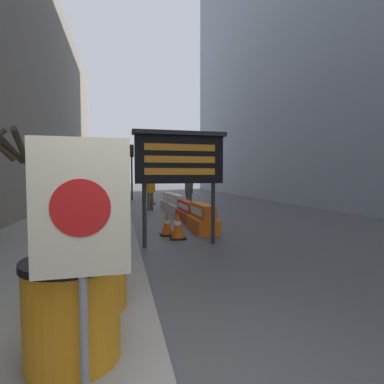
% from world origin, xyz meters
% --- Properties ---
extents(building_left_facade, '(0.40, 50.40, 12.41)m').
position_xyz_m(building_left_facade, '(-4.00, 9.80, 6.21)').
color(building_left_facade, gray).
rests_on(building_left_facade, ground_plane).
extents(barrel_drum_foreground, '(0.82, 0.82, 0.88)m').
position_xyz_m(barrel_drum_foreground, '(-0.81, 0.70, 0.59)').
color(barrel_drum_foreground, orange).
rests_on(barrel_drum_foreground, sidewalk_left).
extents(barrel_drum_middle, '(0.82, 0.82, 0.88)m').
position_xyz_m(barrel_drum_middle, '(-0.73, 1.70, 0.59)').
color(barrel_drum_middle, orange).
rests_on(barrel_drum_middle, sidewalk_left).
extents(barrel_drum_back, '(0.82, 0.82, 0.88)m').
position_xyz_m(barrel_drum_back, '(-0.81, 2.71, 0.59)').
color(barrel_drum_back, orange).
rests_on(barrel_drum_back, sidewalk_left).
extents(warning_sign, '(0.66, 0.08, 1.85)m').
position_xyz_m(warning_sign, '(-0.66, 0.17, 1.41)').
color(warning_sign, gray).
rests_on(warning_sign, sidewalk_left).
extents(message_board, '(2.27, 0.36, 2.79)m').
position_xyz_m(message_board, '(1.03, 5.18, 2.12)').
color(message_board, '#28282B').
rests_on(message_board, ground_plane).
extents(jersey_barrier_orange_far, '(0.65, 1.64, 0.85)m').
position_xyz_m(jersey_barrier_orange_far, '(2.07, 6.81, 0.38)').
color(jersey_barrier_orange_far, orange).
rests_on(jersey_barrier_orange_far, ground_plane).
extents(jersey_barrier_red_striped, '(0.54, 2.13, 0.76)m').
position_xyz_m(jersey_barrier_red_striped, '(2.07, 8.91, 0.34)').
color(jersey_barrier_red_striped, red).
rests_on(jersey_barrier_red_striped, ground_plane).
extents(jersey_barrier_white, '(0.55, 1.74, 0.86)m').
position_xyz_m(jersey_barrier_white, '(2.07, 11.02, 0.38)').
color(jersey_barrier_white, silver).
rests_on(jersey_barrier_white, ground_plane).
extents(jersey_barrier_cream, '(0.62, 1.79, 0.83)m').
position_xyz_m(jersey_barrier_cream, '(2.07, 13.31, 0.36)').
color(jersey_barrier_cream, beige).
rests_on(jersey_barrier_cream, ground_plane).
extents(traffic_cone_near, '(0.38, 0.38, 0.68)m').
position_xyz_m(traffic_cone_near, '(0.91, 6.49, 0.33)').
color(traffic_cone_near, black).
rests_on(traffic_cone_near, ground_plane).
extents(traffic_cone_mid, '(0.38, 0.38, 0.68)m').
position_xyz_m(traffic_cone_mid, '(1.50, 15.98, 0.33)').
color(traffic_cone_mid, black).
rests_on(traffic_cone_mid, ground_plane).
extents(traffic_cone_far, '(0.42, 0.42, 0.75)m').
position_xyz_m(traffic_cone_far, '(1.12, 5.95, 0.37)').
color(traffic_cone_far, black).
rests_on(traffic_cone_far, ground_plane).
extents(traffic_light_near_curb, '(0.28, 0.45, 3.82)m').
position_xyz_m(traffic_light_near_curb, '(0.45, 19.18, 2.78)').
color(traffic_light_near_curb, '#2D2D30').
rests_on(traffic_light_near_curb, ground_plane).
extents(pedestrian_worker, '(0.53, 0.51, 1.77)m').
position_xyz_m(pedestrian_worker, '(1.07, 12.93, 1.04)').
color(pedestrian_worker, '#514C42').
rests_on(pedestrian_worker, ground_plane).
extents(pedestrian_passerby, '(0.46, 0.54, 1.78)m').
position_xyz_m(pedestrian_passerby, '(2.82, 11.91, 1.05)').
color(pedestrian_passerby, '#514C42').
rests_on(pedestrian_passerby, ground_plane).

